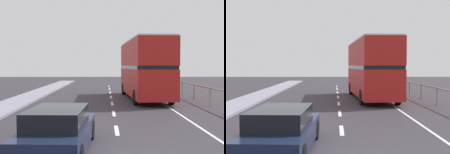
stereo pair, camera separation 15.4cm
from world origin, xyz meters
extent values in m
cube|color=silver|center=(0.00, 3.62, 0.00)|extent=(0.16, 1.85, 0.01)
cube|color=silver|center=(0.00, 7.80, 0.00)|extent=(0.16, 1.85, 0.01)
cube|color=silver|center=(0.00, 11.97, 0.00)|extent=(0.16, 1.85, 0.01)
cube|color=silver|center=(0.00, 16.15, 0.00)|extent=(0.16, 1.85, 0.01)
cube|color=silver|center=(0.00, 20.32, 0.00)|extent=(0.16, 1.85, 0.01)
cube|color=silver|center=(0.00, 24.50, 0.00)|extent=(0.16, 1.85, 0.01)
cube|color=silver|center=(0.00, 28.67, 0.00)|extent=(0.16, 1.85, 0.01)
cube|color=silver|center=(3.40, 9.00, 0.00)|extent=(0.12, 46.00, 0.01)
cube|color=gray|center=(6.12, 9.00, 1.10)|extent=(0.08, 42.00, 0.08)
cylinder|color=gray|center=(6.12, 10.75, 0.55)|extent=(0.10, 0.10, 1.10)
cylinder|color=gray|center=(6.12, 14.25, 0.55)|extent=(0.10, 0.10, 1.10)
cylinder|color=gray|center=(6.12, 17.75, 0.55)|extent=(0.10, 0.10, 1.10)
cylinder|color=gray|center=(6.12, 21.25, 0.55)|extent=(0.10, 0.10, 1.10)
cylinder|color=gray|center=(6.12, 24.75, 0.55)|extent=(0.10, 0.10, 1.10)
cylinder|color=gray|center=(6.12, 28.25, 0.55)|extent=(0.10, 0.10, 1.10)
cube|color=#AF1C18|center=(2.47, 14.75, 1.31)|extent=(2.97, 10.28, 1.92)
cube|color=black|center=(2.47, 14.75, 2.39)|extent=(2.97, 9.87, 0.24)
cube|color=#AF1C18|center=(2.47, 14.75, 3.40)|extent=(2.97, 10.28, 1.78)
cube|color=silver|center=(2.47, 14.75, 4.34)|extent=(2.91, 10.07, 0.10)
cube|color=black|center=(2.24, 19.81, 1.41)|extent=(2.25, 0.14, 1.35)
cube|color=yellow|center=(2.24, 19.81, 3.85)|extent=(1.50, 0.11, 0.28)
cylinder|color=black|center=(1.15, 18.37, 0.50)|extent=(0.33, 1.01, 1.00)
cylinder|color=black|center=(3.45, 18.48, 0.50)|extent=(0.33, 1.01, 1.00)
cylinder|color=black|center=(1.49, 11.21, 0.50)|extent=(0.33, 1.01, 1.00)
cylinder|color=black|center=(3.78, 11.32, 0.50)|extent=(0.33, 1.01, 1.00)
cube|color=#171F3A|center=(-1.78, 0.70, 0.49)|extent=(1.93, 4.59, 0.62)
cube|color=black|center=(-1.79, 0.47, 1.06)|extent=(1.62, 2.55, 0.52)
cube|color=red|center=(-2.64, -1.48, 0.64)|extent=(0.16, 0.07, 0.12)
cube|color=red|center=(-1.14, -1.56, 0.64)|extent=(0.16, 0.07, 0.12)
cylinder|color=black|center=(-2.47, 2.29, 0.32)|extent=(0.23, 0.65, 0.64)
cylinder|color=black|center=(-0.93, 2.21, 0.32)|extent=(0.23, 0.65, 0.64)
camera|label=1|loc=(-0.43, -8.17, 2.52)|focal=49.11mm
camera|label=2|loc=(-0.28, -8.17, 2.52)|focal=49.11mm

